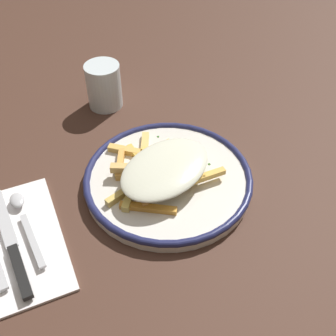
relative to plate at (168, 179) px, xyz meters
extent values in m
plane|color=#462C21|center=(0.00, 0.00, -0.01)|extent=(2.60, 2.60, 0.00)
cylinder|color=silver|center=(0.00, 0.00, 0.00)|extent=(0.28, 0.28, 0.02)
torus|color=#202350|center=(0.00, 0.00, 0.00)|extent=(0.28, 0.28, 0.01)
cube|color=#E5B255|center=(-0.03, 0.08, 0.01)|extent=(0.07, 0.07, 0.01)
cube|color=gold|center=(-0.03, 0.05, 0.01)|extent=(0.01, 0.09, 0.01)
cube|color=#EAB265|center=(0.00, 0.00, 0.02)|extent=(0.08, 0.04, 0.01)
cube|color=gold|center=(-0.06, -0.05, 0.01)|extent=(0.08, 0.06, 0.01)
cube|color=#D6B659|center=(-0.07, 0.00, 0.01)|extent=(0.09, 0.03, 0.01)
cube|color=#D7B853|center=(-0.05, 0.02, 0.01)|extent=(0.06, 0.06, 0.01)
cube|color=#E4B361|center=(-0.05, 0.03, 0.02)|extent=(0.06, 0.05, 0.01)
cube|color=gold|center=(-0.01, -0.01, 0.02)|extent=(0.09, 0.05, 0.01)
cube|color=#E8A553|center=(-0.06, -0.01, 0.01)|extent=(0.02, 0.07, 0.01)
cube|color=#F1C166|center=(-0.01, 0.07, 0.01)|extent=(0.05, 0.08, 0.01)
cube|color=#DEC15D|center=(-0.07, -0.01, 0.01)|extent=(0.05, 0.06, 0.01)
cube|color=#E5BB5A|center=(0.04, 0.03, 0.01)|extent=(0.03, 0.09, 0.01)
cube|color=#E7B24A|center=(0.04, -0.04, 0.02)|extent=(0.09, 0.02, 0.01)
cube|color=#E5BD52|center=(0.00, 0.02, 0.02)|extent=(0.04, 0.08, 0.01)
cube|color=#D7B753|center=(-0.05, 0.01, 0.01)|extent=(0.03, 0.07, 0.01)
cube|color=#E4A44B|center=(-0.06, 0.06, 0.01)|extent=(0.04, 0.06, 0.01)
ellipsoid|color=silver|center=(-0.01, -0.01, 0.04)|extent=(0.19, 0.16, 0.02)
cube|color=#336822|center=(-0.01, -0.02, 0.04)|extent=(0.00, 0.00, 0.00)
cube|color=#385F2F|center=(0.03, -0.01, 0.04)|extent=(0.00, 0.00, 0.00)
cube|color=#336523|center=(0.03, -0.03, 0.04)|extent=(0.00, 0.00, 0.00)
cube|color=#396C2F|center=(-0.01, 0.00, 0.04)|extent=(0.00, 0.00, 0.00)
cube|color=#386C24|center=(0.05, -0.04, 0.04)|extent=(0.00, 0.00, 0.00)
cube|color=#39732E|center=(0.01, 0.06, 0.04)|extent=(0.00, 0.00, 0.00)
cube|color=white|center=(-0.26, 0.00, -0.01)|extent=(0.16, 0.23, 0.01)
cube|color=black|center=(-0.26, -0.06, 0.00)|extent=(0.01, 0.09, 0.01)
cube|color=silver|center=(-0.26, 0.05, 0.00)|extent=(0.02, 0.12, 0.00)
cube|color=silver|center=(-0.23, -0.02, 0.00)|extent=(0.01, 0.10, 0.00)
ellipsoid|color=silver|center=(-0.23, 0.07, 0.00)|extent=(0.02, 0.03, 0.01)
cylinder|color=silver|center=(-0.01, 0.26, 0.03)|extent=(0.07, 0.07, 0.09)
camera|label=1|loc=(-0.23, -0.42, 0.50)|focal=44.38mm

